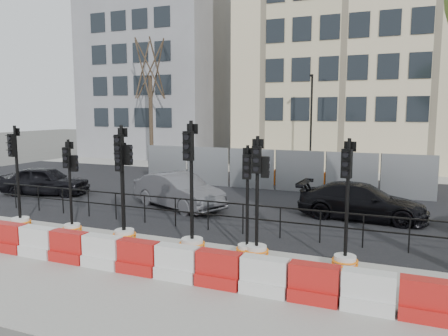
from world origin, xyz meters
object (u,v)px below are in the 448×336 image
at_px(traffic_signal_a, 19,209).
at_px(car_a, 46,181).
at_px(car_c, 362,201).
at_px(traffic_signal_h, 345,245).
at_px(traffic_signal_d, 124,216).

distance_m(traffic_signal_a, car_a, 6.17).
height_order(traffic_signal_a, car_c, traffic_signal_a).
distance_m(traffic_signal_h, car_a, 14.73).
distance_m(traffic_signal_h, car_c, 5.48).
bearing_deg(car_a, traffic_signal_d, -138.46).
bearing_deg(traffic_signal_h, car_a, 176.00).
xyz_separation_m(traffic_signal_d, car_a, (-7.75, 4.83, -0.16)).
relative_size(traffic_signal_d, car_c, 0.76).
xyz_separation_m(traffic_signal_d, car_c, (6.12, 5.68, -0.18)).
relative_size(car_a, car_c, 0.92).
relative_size(traffic_signal_d, traffic_signal_h, 1.07).
height_order(traffic_signal_d, car_c, traffic_signal_d).
height_order(traffic_signal_d, traffic_signal_h, traffic_signal_d).
bearing_deg(traffic_signal_h, traffic_signal_a, -164.12).
distance_m(traffic_signal_d, car_a, 9.13).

